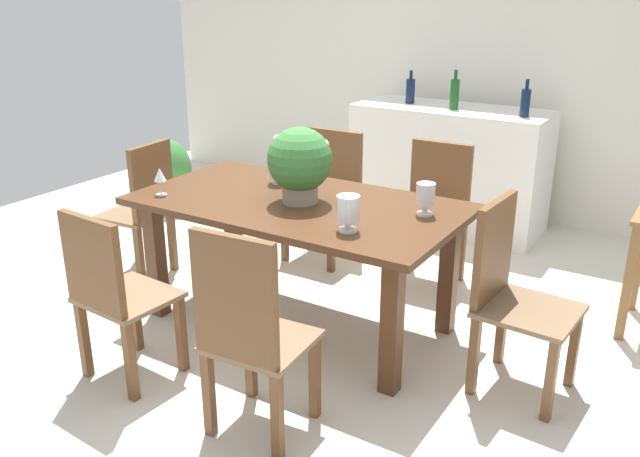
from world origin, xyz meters
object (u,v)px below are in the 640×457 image
at_px(dining_table, 298,220).
at_px(wine_bottle_dark, 525,102).
at_px(crystal_vase_center_near, 278,166).
at_px(chair_far_right, 434,206).
at_px(wine_glass, 160,176).
at_px(chair_far_left, 328,188).
at_px(chair_near_left, 112,290).
at_px(kitchen_counter, 449,168).
at_px(flower_centerpiece, 300,162).
at_px(chair_near_right, 248,329).
at_px(crystal_vase_left, 426,196).
at_px(chair_head_end, 144,205).
at_px(wine_bottle_green, 410,90).
at_px(potted_plant_floor, 165,172).
at_px(chair_foot_end, 510,289).
at_px(wine_bottle_amber, 455,93).
at_px(crystal_vase_right, 348,210).

bearing_deg(dining_table, wine_bottle_dark, 70.72).
relative_size(crystal_vase_center_near, wine_bottle_dark, 0.67).
distance_m(chair_far_right, wine_glass, 1.81).
distance_m(chair_far_left, crystal_vase_center_near, 0.88).
height_order(chair_near_left, kitchen_counter, kitchen_counter).
distance_m(flower_centerpiece, wine_bottle_dark, 2.10).
height_order(chair_far_right, chair_near_left, chair_far_right).
height_order(chair_near_right, crystal_vase_left, chair_near_right).
height_order(chair_head_end, wine_glass, chair_head_end).
relative_size(chair_far_left, crystal_vase_left, 5.25).
xyz_separation_m(wine_bottle_dark, wine_bottle_green, (-0.96, 0.08, -0.00)).
height_order(flower_centerpiece, potted_plant_floor, flower_centerpiece).
relative_size(chair_foot_end, wine_glass, 5.95).
bearing_deg(crystal_vase_center_near, flower_centerpiece, -36.49).
distance_m(dining_table, chair_near_left, 1.11).
height_order(chair_near_right, kitchen_counter, chair_near_right).
height_order(chair_near_right, wine_bottle_amber, wine_bottle_amber).
distance_m(chair_head_end, flower_centerpiece, 1.36).
bearing_deg(wine_bottle_green, chair_head_end, -115.61).
xyz_separation_m(chair_foot_end, wine_bottle_green, (-1.51, 2.05, 0.57)).
distance_m(wine_bottle_amber, potted_plant_floor, 2.61).
distance_m(crystal_vase_left, potted_plant_floor, 3.14).
bearing_deg(chair_far_right, crystal_vase_right, -88.50).
xyz_separation_m(dining_table, flower_centerpiece, (0.02, -0.01, 0.34)).
bearing_deg(chair_near_right, chair_far_left, -71.84).
height_order(crystal_vase_center_near, wine_bottle_amber, wine_bottle_amber).
bearing_deg(wine_bottle_dark, chair_foot_end, -74.38).
height_order(chair_near_left, crystal_vase_right, crystal_vase_right).
relative_size(chair_head_end, crystal_vase_center_near, 5.19).
xyz_separation_m(chair_near_right, wine_glass, (-1.16, 0.69, 0.34)).
bearing_deg(chair_near_right, flower_centerpiece, -72.61).
height_order(wine_glass, potted_plant_floor, wine_glass).
relative_size(kitchen_counter, wine_bottle_green, 5.79).
distance_m(crystal_vase_left, wine_bottle_dark, 1.83).
bearing_deg(chair_far_left, kitchen_counter, 63.15).
relative_size(crystal_vase_center_near, wine_bottle_amber, 0.61).
height_order(crystal_vase_left, wine_bottle_dark, wine_bottle_dark).
distance_m(chair_head_end, potted_plant_floor, 1.52).
distance_m(chair_far_right, kitchen_counter, 1.10).
relative_size(crystal_vase_right, wine_bottle_green, 0.70).
xyz_separation_m(chair_near_left, wine_glass, (-0.31, 0.68, 0.37)).
relative_size(wine_glass, wine_bottle_amber, 0.54).
distance_m(dining_table, wine_bottle_dark, 2.14).
distance_m(chair_far_right, wine_bottle_dark, 1.16).
bearing_deg(potted_plant_floor, chair_near_left, -50.67).
height_order(crystal_vase_center_near, kitchen_counter, kitchen_counter).
bearing_deg(chair_head_end, chair_far_left, 136.82).
bearing_deg(flower_centerpiece, chair_foot_end, 0.69).
distance_m(flower_centerpiece, crystal_vase_right, 0.54).
bearing_deg(wine_glass, flower_centerpiece, 22.80).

